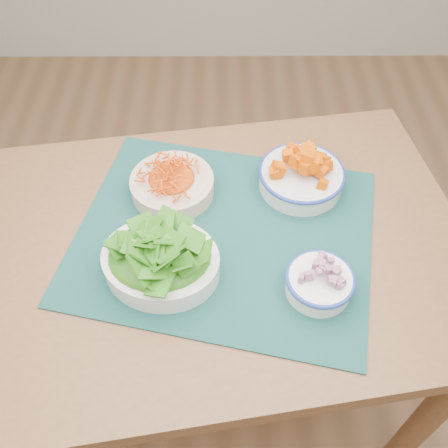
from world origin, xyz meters
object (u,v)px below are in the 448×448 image
at_px(squash_bowl, 302,172).
at_px(lettuce_bowl, 160,256).
at_px(carrot_bowl, 172,182).
at_px(onion_bowl, 320,280).
at_px(table, 207,274).
at_px(placemat, 224,234).

xyz_separation_m(squash_bowl, lettuce_bowl, (-0.29, -0.22, 0.00)).
distance_m(carrot_bowl, onion_bowl, 0.38).
height_order(table, lettuce_bowl, lettuce_bowl).
distance_m(table, squash_bowl, 0.30).
bearing_deg(table, onion_bowl, -37.38).
bearing_deg(placemat, carrot_bowl, 146.39).
bearing_deg(carrot_bowl, squash_bowl, 3.52).
bearing_deg(squash_bowl, placemat, -141.59).
distance_m(placemat, carrot_bowl, 0.16).
bearing_deg(table, lettuce_bowl, -148.09).
relative_size(lettuce_bowl, onion_bowl, 2.02).
xyz_separation_m(placemat, lettuce_bowl, (-0.12, -0.09, 0.05)).
bearing_deg(carrot_bowl, lettuce_bowl, -92.20).
height_order(placemat, lettuce_bowl, lettuce_bowl).
xyz_separation_m(table, onion_bowl, (0.21, -0.12, 0.15)).
bearing_deg(lettuce_bowl, placemat, 51.13).
relative_size(carrot_bowl, lettuce_bowl, 0.75).
bearing_deg(lettuce_bowl, squash_bowl, 51.78).
distance_m(placemat, onion_bowl, 0.22).
bearing_deg(onion_bowl, squash_bowl, 91.16).
bearing_deg(table, placemat, 20.13).
relative_size(carrot_bowl, onion_bowl, 1.51).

